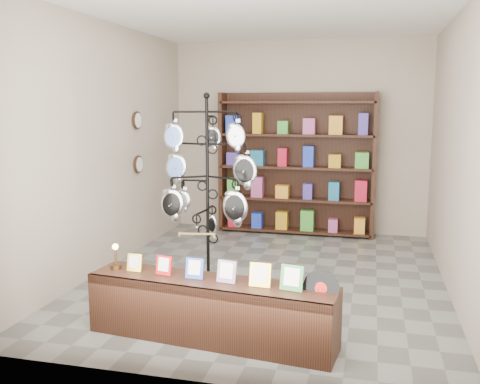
% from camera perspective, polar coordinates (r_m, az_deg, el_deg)
% --- Properties ---
extents(ground, '(5.00, 5.00, 0.00)m').
position_cam_1_polar(ground, '(6.38, 2.93, -9.04)').
color(ground, slate).
rests_on(ground, ground).
extents(room_envelope, '(5.00, 5.00, 5.00)m').
position_cam_1_polar(room_envelope, '(6.06, 3.07, 7.81)').
color(room_envelope, '#AA9C89').
rests_on(room_envelope, ground).
extents(display_tree, '(1.09, 0.96, 2.13)m').
position_cam_1_polar(display_tree, '(5.82, -3.50, 1.65)').
color(display_tree, black).
rests_on(display_tree, ground).
extents(front_shelf, '(2.20, 0.68, 0.77)m').
position_cam_1_polar(front_shelf, '(4.68, -3.12, -12.44)').
color(front_shelf, black).
rests_on(front_shelf, ground).
extents(back_shelving, '(2.42, 0.36, 2.20)m').
position_cam_1_polar(back_shelving, '(8.38, 6.00, 2.51)').
color(back_shelving, black).
rests_on(back_shelving, ground).
extents(wall_clocks, '(0.03, 0.24, 0.84)m').
position_cam_1_polar(wall_clocks, '(7.45, -10.85, 5.21)').
color(wall_clocks, black).
rests_on(wall_clocks, ground).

